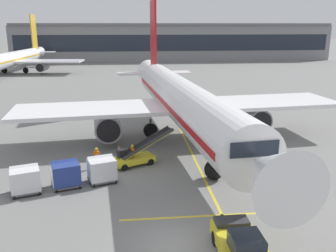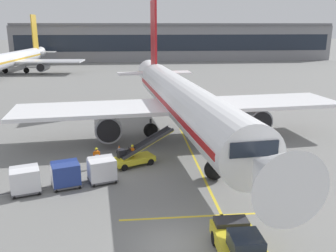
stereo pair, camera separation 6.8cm
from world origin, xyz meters
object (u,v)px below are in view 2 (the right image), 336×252
belt_loader (136,155)px  ground_crew_by_carts (97,156)px  baggage_cart_second (66,174)px  baggage_cart_third (25,179)px  ground_crew_by_loader (133,153)px  safety_cone_engine_keepout (119,149)px  distant_airplane (13,59)px  parked_airplane (182,101)px  pushback_tug (241,246)px  baggage_cart_lead (102,169)px  safety_cone_wingtip (109,136)px

belt_loader → ground_crew_by_carts: belt_loader is taller
baggage_cart_second → baggage_cart_third: bearing=-164.0°
baggage_cart_second → ground_crew_by_loader: bearing=39.0°
ground_crew_by_carts → safety_cone_engine_keepout: size_ratio=2.63×
ground_crew_by_carts → distant_airplane: bearing=111.9°
safety_cone_engine_keepout → baggage_cart_second: bearing=-116.8°
belt_loader → baggage_cart_second: (-5.12, -3.87, 0.16)m
baggage_cart_second → ground_crew_by_loader: baggage_cart_second is taller
baggage_cart_third → ground_crew_by_carts: size_ratio=1.62×
distant_airplane → belt_loader: bearing=-65.5°
belt_loader → parked_airplane: bearing=55.6°
baggage_cart_second → pushback_tug: bearing=-43.7°
baggage_cart_lead → baggage_cart_second: 2.59m
baggage_cart_second → safety_cone_wingtip: baggage_cart_second is taller
parked_airplane → safety_cone_engine_keepout: 8.11m
baggage_cart_third → pushback_tug: baggage_cart_third is taller
parked_airplane → distant_airplane: 64.87m
baggage_cart_lead → pushback_tug: bearing=-53.6°
parked_airplane → baggage_cart_lead: parked_airplane is taller
pushback_tug → distant_airplane: distant_airplane is taller
baggage_cart_second → ground_crew_by_carts: (1.89, 3.42, -0.00)m
parked_airplane → baggage_cart_lead: (-7.33, -10.14, -2.92)m
pushback_tug → safety_cone_engine_keepout: pushback_tug is taller
ground_crew_by_loader → distant_airplane: distant_airplane is taller
safety_cone_engine_keepout → distant_airplane: size_ratio=0.02×
baggage_cart_lead → safety_cone_wingtip: size_ratio=3.55×
belt_loader → ground_crew_by_loader: bearing=174.0°
baggage_cart_lead → ground_crew_by_loader: size_ratio=1.62×
parked_airplane → ground_crew_by_loader: bearing=-126.3°
baggage_cart_lead → safety_cone_wingtip: bearing=90.4°
baggage_cart_third → distant_airplane: (-20.82, 67.20, 2.44)m
pushback_tug → ground_crew_by_carts: (-8.12, 12.98, 0.17)m
baggage_cart_second → baggage_cart_third: same height
ground_crew_by_loader → safety_cone_wingtip: bearing=108.2°
parked_airplane → safety_cone_wingtip: parked_airplane is taller
baggage_cart_second → belt_loader: bearing=37.0°
parked_airplane → baggage_cart_third: bearing=-137.2°
safety_cone_engine_keepout → distant_airplane: bearing=114.5°
belt_loader → baggage_cart_second: size_ratio=1.91×
safety_cone_engine_keepout → ground_crew_by_carts: bearing=-114.7°
ground_crew_by_carts → safety_cone_wingtip: ground_crew_by_carts is taller
baggage_cart_second → ground_crew_by_carts: bearing=61.0°
belt_loader → baggage_cart_second: belt_loader is taller
parked_airplane → baggage_cart_third: 17.21m
belt_loader → baggage_cart_second: bearing=-143.0°
ground_crew_by_carts → safety_cone_engine_keepout: bearing=65.3°
pushback_tug → safety_cone_wingtip: 21.97m
ground_crew_by_loader → safety_cone_engine_keepout: bearing=111.0°
parked_airplane → distant_airplane: (-33.28, 55.68, -0.48)m
ground_crew_by_loader → ground_crew_by_carts: 2.95m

